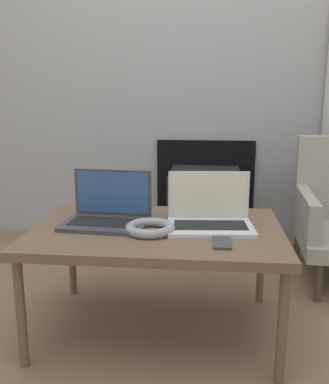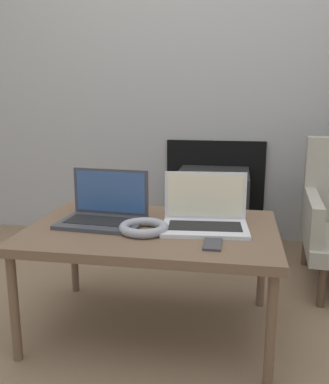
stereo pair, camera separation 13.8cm
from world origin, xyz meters
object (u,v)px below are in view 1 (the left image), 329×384
Objects in this scene: tv at (204,211)px; laptop_right at (210,215)px; headphones at (150,228)px; laptop_left at (108,213)px; phone at (222,242)px.

laptop_right is at bearing -88.56° from tv.
tv reaches higher than headphones.
laptop_left is at bearing -112.28° from tv.
phone is at bearing -19.88° from headphones.
laptop_left is 1.83× the size of headphones.
laptop_right is at bearing 4.56° from laptop_left.
headphones is at bearing -100.86° from tv.
phone is (0.47, -0.21, -0.04)m from laptop_left.
tv is (0.21, 1.08, -0.22)m from headphones.
headphones is 1.41× the size of phone.
laptop_left is 0.70× the size of tv.
laptop_left reaches higher than tv.
phone is at bearing -19.23° from laptop_left.
laptop_left is 1.09m from tv.
phone is (0.28, -0.10, -0.01)m from headphones.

